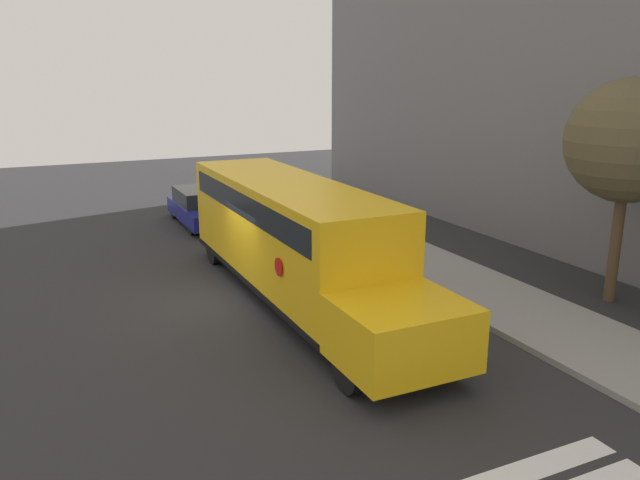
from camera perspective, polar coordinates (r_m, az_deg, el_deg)
ground_plane at (r=17.43m, az=-8.20°, el=-5.37°), size 60.00×60.00×0.00m
sidewalk_strip at (r=20.14m, az=9.74°, el=-2.39°), size 44.00×3.00×0.15m
building_backdrop at (r=23.61m, az=23.95°, el=14.38°), size 32.00×4.00×12.54m
school_bus at (r=16.83m, az=-2.47°, el=0.53°), size 11.81×2.57×3.19m
parked_car at (r=26.08m, az=-10.78°, el=3.00°), size 4.69×1.87×1.43m
tree_near_sidewalk at (r=17.97m, az=26.38°, el=8.06°), size 3.19×3.19×5.94m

